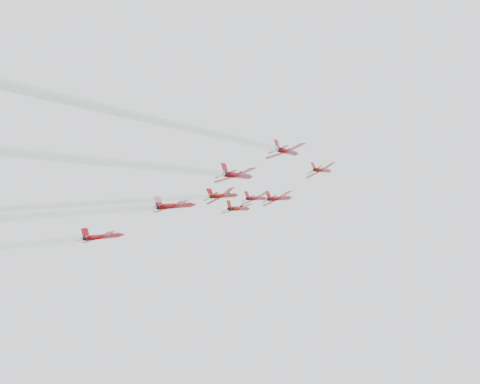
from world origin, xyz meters
The scene contains 7 objects.
jet_lead centered at (-3.45, 24.15, 151.10)m, with size 10.15×13.05×8.07m.
jet_row2_left centered at (-10.81, 15.27, 146.06)m, with size 9.90×12.73×7.87m.
jet_row2_center centered at (-2.86, 12.61, 144.55)m, with size 8.58×11.04×6.82m.
jet_row2_right centered at (16.50, 13.55, 145.08)m, with size 8.38×10.78×6.66m.
jet_center centered at (-0.35, -40.24, 114.53)m, with size 8.67×82.34×47.33m.
jet_rear_right centered at (11.79, -55.30, 106.00)m, with size 9.90×94.12×54.10m.
jet_rear_farright centered at (24.17, -49.76, 109.14)m, with size 8.53×81.08×46.60m.
Camera 1 is at (72.80, -90.29, 55.90)m, focal length 45.00 mm.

